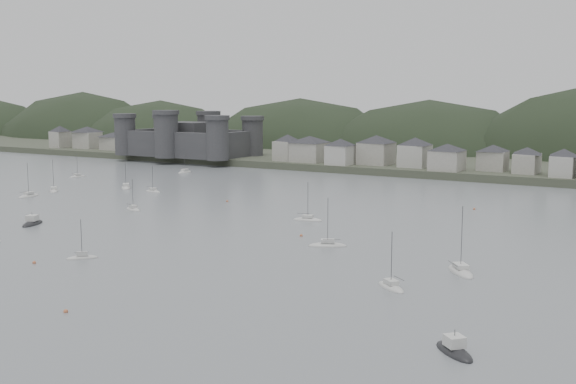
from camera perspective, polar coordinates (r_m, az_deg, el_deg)
The scene contains 10 objects.
ground at distance 134.72m, azimuth -16.86°, elevation -6.29°, with size 900.00×900.00×0.00m, color slate.
far_shore_land at distance 395.28m, azimuth 16.78°, elevation 3.11°, with size 900.00×250.00×3.00m, color #383D2D.
forested_ridge at distance 370.66m, azimuth 16.43°, elevation 0.84°, with size 851.55×103.94×102.57m.
castle at distance 344.93m, azimuth -8.08°, elevation 4.29°, with size 66.00×43.00×20.00m.
waterfront_town at distance 275.20m, azimuth 21.19°, elevation 2.45°, with size 451.48×28.46×12.92m.
sailboat_lead at distance 248.84m, azimuth -18.42°, elevation 0.09°, with size 8.12×7.42×11.43m.
moored_fleet at distance 182.37m, azimuth -3.59°, elevation -2.24°, with size 216.14×168.06×13.81m.
motor_launch_near at distance 93.11m, azimuth 13.30°, elevation -12.39°, with size 7.62×7.31×3.86m.
motor_launch_far at distance 187.39m, azimuth -19.97°, elevation -2.40°, with size 6.52×9.34×4.09m.
mooring_buoys at distance 170.59m, azimuth -8.56°, elevation -3.03°, with size 136.65×126.06×0.70m.
Camera 1 is at (97.92, -86.73, 32.25)m, focal length 43.94 mm.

